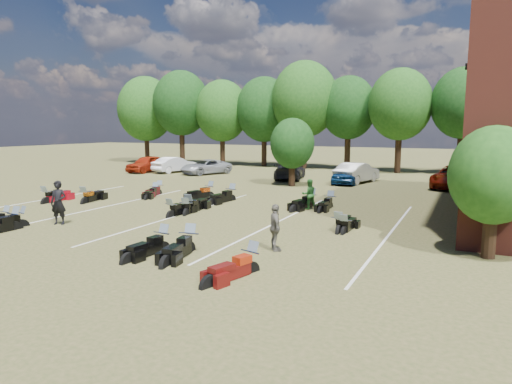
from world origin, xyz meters
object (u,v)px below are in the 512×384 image
Objects in this scene: motorcycle_7 at (46,203)px; motorcycle_0 at (6,225)px; person_grey at (275,228)px; car_0 at (147,164)px; car_4 at (347,174)px; person_green at (309,194)px; motorcycle_14 at (159,194)px; motorcycle_3 at (163,251)px; person_black at (58,203)px.

motorcycle_0 is at bearing 120.00° from motorcycle_7.
car_0 is at bearing 10.95° from person_grey.
person_grey is at bearing -87.12° from car_4.
person_green is 0.73× the size of motorcycle_14.
motorcycle_14 is (-8.38, 10.80, 0.00)m from motorcycle_3.
car_0 reaches higher than motorcycle_7.
person_green is at bearing -25.32° from person_grey.
car_0 is 2.09× the size of motorcycle_14.
person_black is 10.37m from person_grey.
motorcycle_7 is (-13.07, -16.31, -0.75)m from car_4.
car_4 is at bearing 91.25° from motorcycle_3.
motorcycle_3 reaches higher than motorcycle_14.
motorcycle_14 is (3.64, 5.54, 0.00)m from motorcycle_7.
motorcycle_7 reaches higher than motorcycle_3.
person_grey is (2.53, -19.90, 0.08)m from car_4.
motorcycle_7 is 1.13× the size of motorcycle_14.
motorcycle_14 reaches higher than motorcycle_0.
car_4 is at bearing -131.93° from motorcycle_7.
motorcycle_0 is 0.96× the size of motorcycle_14.
car_0 reaches higher than motorcycle_3.
person_green is at bearing -29.45° from car_0.
motorcycle_3 is 0.93× the size of motorcycle_7.
motorcycle_7 is (-12.01, 5.26, 0.00)m from motorcycle_3.
motorcycle_7 is at bearing 127.25° from person_black.
car_4 is 1.91× the size of motorcycle_3.
car_4 is 2.26× the size of person_black.
person_grey reaches higher than motorcycle_0.
person_green is at bearing 41.16° from motorcycle_0.
person_black is 6.48m from motorcycle_7.
car_4 is 21.61m from motorcycle_3.
car_0 is 23.73m from person_green.
person_black is 7.03m from motorcycle_3.
person_black is (-7.84, -20.00, 0.23)m from car_4.
person_green reaches higher than car_0.
person_green is 0.96× the size of person_grey.
motorcycle_0 is at bearing -179.01° from motorcycle_3.
person_black is at bearing 171.04° from motorcycle_3.
motorcycle_14 is at bearing 82.27° from person_black.
car_4 is 2.01× the size of motorcycle_14.
motorcycle_0 is at bearing 2.41° from person_green.
person_grey is at bearing 5.83° from motorcycle_0.
motorcycle_7 is (-5.23, 3.69, -0.98)m from person_black.
person_green is 14.80m from motorcycle_7.
person_grey reaches higher than motorcycle_3.
motorcycle_0 is 10.34m from motorcycle_14.
motorcycle_7 is (-14.03, -4.63, -0.80)m from person_green.
person_green is at bearing -164.98° from motorcycle_7.
car_4 is (19.40, -0.51, -0.03)m from car_0.
motorcycle_0 is (-2.09, -1.09, -0.98)m from person_black.
person_black reaches higher than motorcycle_14.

